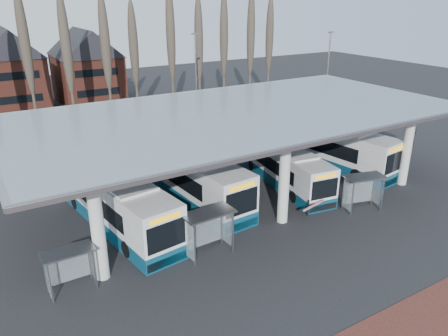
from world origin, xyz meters
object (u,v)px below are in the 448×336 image
bus_1 (187,174)px  bus_2 (282,165)px  shelter_0 (68,261)px  bus_0 (114,200)px  shelter_1 (207,223)px  bus_3 (326,145)px  shelter_2 (363,185)px

bus_1 → bus_2: size_ratio=1.16×
shelter_0 → bus_2: bearing=16.1°
bus_1 → shelter_0: bearing=-149.5°
bus_0 → shelter_1: bus_0 is taller
bus_3 → shelter_1: size_ratio=4.36×
shelter_0 → shelter_1: (7.52, -0.66, 0.30)m
shelter_1 → bus_0: bearing=115.5°
shelter_1 → bus_2: bearing=27.9°
bus_1 → shelter_2: (9.32, -8.31, 0.14)m
bus_0 → shelter_0: size_ratio=5.16×
bus_1 → shelter_2: bus_1 is taller
shelter_2 → bus_2: bearing=119.1°
bus_1 → shelter_0: bus_1 is taller
bus_1 → bus_3: 13.53m
bus_3 → shelter_1: (-16.11, -7.44, 0.30)m
bus_0 → shelter_2: bearing=-32.0°
shelter_1 → bus_3: bearing=21.9°
bus_3 → shelter_1: bearing=-163.2°
bus_3 → bus_2: bearing=-174.9°
bus_0 → shelter_1: size_ratio=4.32×
bus_0 → bus_1: bus_1 is taller
bus_2 → bus_3: 6.10m
bus_3 → shelter_2: 9.05m
shelter_0 → shelter_1: size_ratio=0.84×
bus_2 → shelter_1: 11.85m
bus_2 → shelter_0: bus_2 is taller
bus_0 → bus_1: size_ratio=0.99×
bus_2 → shelter_0: bearing=-155.1°
bus_1 → bus_2: (7.58, -1.68, -0.25)m
shelter_0 → bus_0: bearing=53.2°
bus_2 → shelter_2: bus_2 is taller
bus_0 → bus_2: (13.59, -0.27, -0.22)m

